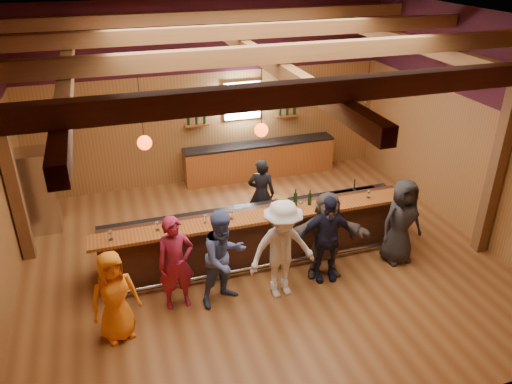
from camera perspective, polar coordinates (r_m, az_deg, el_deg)
room at (r=8.60m, az=0.50°, el=10.43°), size 9.04×9.00×4.52m
bar_counter at (r=9.79m, az=0.36°, el=-4.69°), size 6.30×1.07×1.11m
back_bar_cabinet at (r=13.16m, az=0.44°, el=3.72°), size 4.00×0.52×0.95m
window at (r=12.72m, az=-1.60°, el=10.42°), size 0.95×0.09×0.95m
framed_pictures at (r=12.96m, az=2.16°, el=10.94°), size 5.35×0.05×0.45m
wine_shelves at (r=12.79m, az=-1.49°, el=8.49°), size 3.00×0.18×0.30m
pendant_lights at (r=8.71m, az=0.61°, el=7.14°), size 4.24×0.24×1.37m
stainless_fridge at (r=11.51m, az=-23.58°, el=0.12°), size 0.70×0.70×1.80m
customer_orange at (r=8.09m, az=-15.90°, el=-11.40°), size 0.87×0.69×1.55m
customer_redvest at (r=8.45m, az=-9.14°, el=-8.05°), size 0.66×0.46×1.71m
customer_denim at (r=8.46m, az=-3.69°, el=-7.51°), size 1.02×0.90×1.75m
customer_white at (r=8.57m, az=3.01°, el=-6.61°), size 1.24×0.77×1.85m
customer_navy at (r=9.08m, az=8.02°, el=-5.27°), size 1.05×0.56×1.71m
customer_brown at (r=9.18m, az=8.02°, el=-4.91°), size 1.64×0.80×1.70m
customer_dark at (r=9.89m, az=16.27°, el=-3.26°), size 0.87×0.58×1.72m
bartender at (r=10.67m, az=0.61°, el=-0.20°), size 0.68×0.56×1.59m
ice_bucket at (r=9.37m, az=2.87°, el=-1.24°), size 0.24×0.24×0.26m
bottle_a at (r=9.50m, az=4.52°, el=-0.83°), size 0.08×0.08×0.35m
bottle_b at (r=9.56m, az=6.16°, el=-0.80°), size 0.07×0.07×0.31m
glass_a at (r=8.76m, az=-16.32°, el=-4.51°), size 0.08×0.08×0.19m
glass_b at (r=8.84m, az=-11.26°, el=-3.59°), size 0.08×0.08×0.19m
glass_c at (r=8.82m, az=-9.20°, el=-3.47°), size 0.08×0.08×0.19m
glass_d at (r=8.93m, az=-5.84°, el=-2.84°), size 0.08×0.08×0.18m
glass_e at (r=9.03m, az=-2.85°, el=-2.34°), size 0.09×0.09×0.19m
glass_f at (r=9.37m, az=5.14°, el=-1.28°), size 0.08×0.08×0.19m
glass_g at (r=9.59m, az=7.77°, el=-0.83°), size 0.07×0.07×0.17m
glass_h at (r=10.00m, az=12.77°, el=-0.02°), size 0.08×0.08×0.18m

